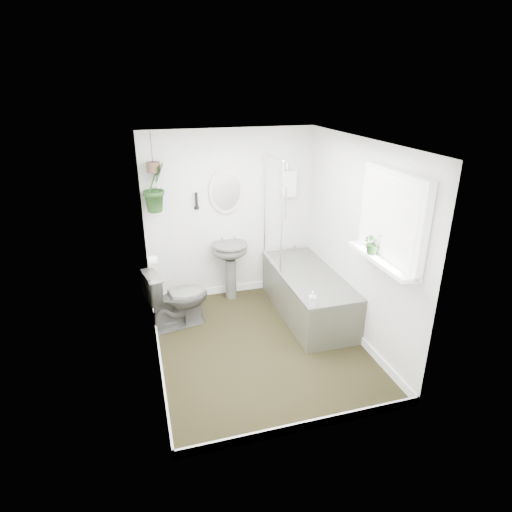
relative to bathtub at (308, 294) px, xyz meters
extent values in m
cube|color=black|center=(-0.80, -0.50, -0.30)|extent=(2.30, 2.80, 0.02)
cube|color=white|center=(-0.80, -0.50, 2.02)|extent=(2.30, 2.80, 0.02)
cube|color=white|center=(-0.80, 0.91, 0.86)|extent=(2.30, 0.02, 2.30)
cube|color=white|center=(-0.80, -1.91, 0.86)|extent=(2.30, 0.02, 2.30)
cube|color=white|center=(-1.96, -0.50, 0.86)|extent=(0.02, 2.80, 2.30)
cube|color=white|center=(0.36, -0.50, 0.86)|extent=(0.02, 2.80, 2.30)
cube|color=white|center=(-0.80, -0.50, -0.24)|extent=(2.30, 2.80, 0.10)
cube|color=white|center=(0.00, 0.84, 1.26)|extent=(0.20, 0.10, 0.35)
ellipsoid|color=beige|center=(-0.86, 0.87, 1.21)|extent=(0.46, 0.03, 0.62)
cylinder|color=black|center=(-1.26, 0.86, 1.11)|extent=(0.04, 0.04, 0.22)
cylinder|color=white|center=(-1.90, 0.20, 0.61)|extent=(0.11, 0.11, 0.11)
cube|color=white|center=(0.29, -1.20, 1.36)|extent=(0.08, 1.00, 0.90)
cube|color=white|center=(0.22, -1.20, 0.94)|extent=(0.18, 1.00, 0.04)
cube|color=white|center=(0.24, -1.20, 1.36)|extent=(0.01, 0.86, 0.76)
imported|color=#50504B|center=(-1.65, 0.19, 0.10)|extent=(0.83, 0.58, 0.77)
imported|color=black|center=(0.20, -1.07, 1.07)|extent=(0.22, 0.20, 0.23)
imported|color=black|center=(-1.77, 0.75, 1.35)|extent=(0.42, 0.43, 0.61)
imported|color=black|center=(-0.29, -0.79, 0.38)|extent=(0.10, 0.10, 0.17)
cylinder|color=#483425|center=(-1.77, 0.75, 1.59)|extent=(0.16, 0.16, 0.12)
camera|label=1|loc=(-2.01, -4.55, 2.56)|focal=30.00mm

